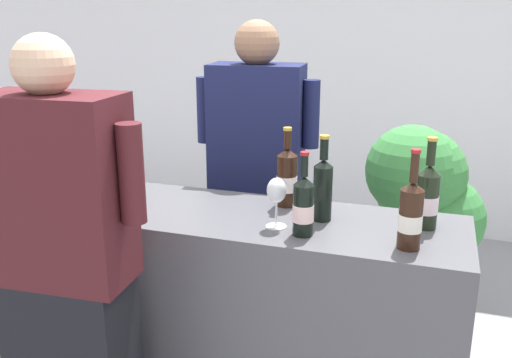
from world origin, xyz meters
TOP-DOWN VIEW (x-y plane):
  - wall_back at (0.00, 2.60)m, footprint 8.00×0.10m
  - counter at (0.00, 0.00)m, footprint 1.84×0.53m
  - wine_bottle_0 at (0.36, 0.04)m, footprint 0.07×0.07m
  - wine_bottle_1 at (0.74, 0.08)m, footprint 0.08×0.08m
  - wine_bottle_2 at (0.69, -0.13)m, footprint 0.08×0.08m
  - wine_bottle_3 at (-0.51, -0.03)m, footprint 0.08×0.08m
  - wine_bottle_4 at (0.33, -0.13)m, footprint 0.08×0.08m
  - wine_bottle_5 at (0.19, 0.16)m, footprint 0.09×0.09m
  - wine_glass at (0.22, -0.09)m, footprint 0.08×0.08m
  - ice_bucket at (-0.71, 0.11)m, footprint 0.19×0.19m
  - person_server at (-0.08, 0.59)m, footprint 0.60×0.28m
  - person_guest at (-0.39, -0.52)m, footprint 0.62×0.27m
  - potted_shrub at (0.71, 1.01)m, footprint 0.63×0.66m

SIDE VIEW (x-z plane):
  - counter at x=0.00m, z-range 0.00..0.97m
  - potted_shrub at x=0.71m, z-range 0.21..1.40m
  - person_guest at x=-0.39m, z-range -0.03..1.65m
  - person_server at x=-0.08m, z-range -0.02..1.68m
  - wine_bottle_4 at x=0.33m, z-range 0.93..1.23m
  - wine_bottle_2 at x=0.69m, z-range 0.92..1.26m
  - ice_bucket at x=-0.71m, z-range 0.97..1.21m
  - wine_bottle_5 at x=0.19m, z-range 0.93..1.25m
  - wine_bottle_1 at x=0.74m, z-range 0.92..1.26m
  - wine_bottle_3 at x=-0.51m, z-range 0.93..1.27m
  - wine_bottle_0 at x=0.36m, z-range 0.94..1.27m
  - wine_glass at x=0.22m, z-range 1.01..1.20m
  - wall_back at x=0.00m, z-range 0.00..2.80m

